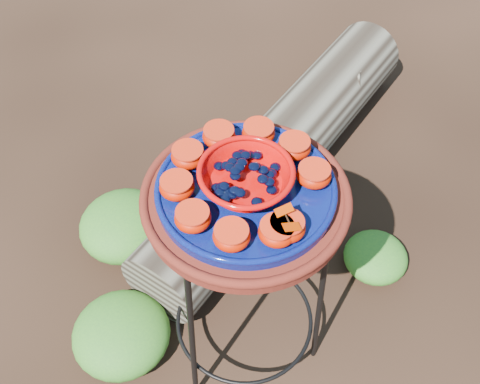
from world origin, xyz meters
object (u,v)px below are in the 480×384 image
object	(u,v)px
red_bowl	(246,179)
driftwood_log	(281,151)
plant_stand	(245,284)
cobalt_plate	(246,191)
terracotta_saucer	(246,200)

from	to	relation	value
red_bowl	driftwood_log	distance (m)	0.97
plant_stand	red_bowl	bearing A→B (deg)	0.00
cobalt_plate	driftwood_log	xyz separation A→B (m)	(0.36, 0.62, -0.61)
plant_stand	terracotta_saucer	distance (m)	0.37
cobalt_plate	driftwood_log	size ratio (longest dim) A/B	0.27
plant_stand	red_bowl	distance (m)	0.44
cobalt_plate	red_bowl	xyz separation A→B (m)	(0.00, 0.00, 0.04)
driftwood_log	plant_stand	bearing A→B (deg)	-120.15
terracotta_saucer	driftwood_log	distance (m)	0.92
terracotta_saucer	cobalt_plate	bearing A→B (deg)	0.00
cobalt_plate	driftwood_log	distance (m)	0.94
red_bowl	driftwood_log	bearing A→B (deg)	59.85
plant_stand	cobalt_plate	bearing A→B (deg)	0.00
plant_stand	cobalt_plate	world-z (taller)	cobalt_plate
terracotta_saucer	cobalt_plate	world-z (taller)	cobalt_plate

